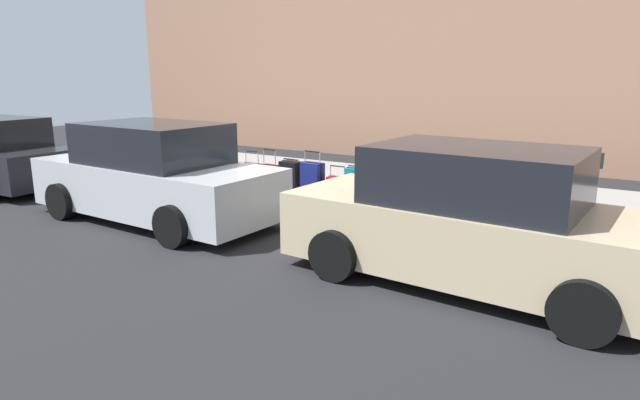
# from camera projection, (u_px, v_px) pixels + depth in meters

# --- Properties ---
(ground_plane) EXTENTS (40.00, 40.00, 0.00)m
(ground_plane) POSITION_uv_depth(u_px,v_px,m) (304.00, 219.00, 9.49)
(ground_plane) COLOR black
(sidewalk_curb) EXTENTS (18.00, 5.00, 0.14)m
(sidewalk_curb) POSITION_uv_depth(u_px,v_px,m) (369.00, 190.00, 11.53)
(sidewalk_curb) COLOR gray
(sidewalk_curb) RESTS_ON ground_plane
(suitcase_navy_0) EXTENTS (0.47, 0.24, 0.77)m
(suitcase_navy_0) POSITION_uv_depth(u_px,v_px,m) (516.00, 215.00, 8.16)
(suitcase_navy_0) COLOR navy
(suitcase_navy_0) RESTS_ON sidewalk_curb
(suitcase_black_1) EXTENTS (0.44, 0.23, 0.74)m
(suitcase_black_1) POSITION_uv_depth(u_px,v_px,m) (479.00, 211.00, 8.39)
(suitcase_black_1) COLOR black
(suitcase_black_1) RESTS_ON sidewalk_curb
(suitcase_maroon_2) EXTENTS (0.46, 0.24, 0.61)m
(suitcase_maroon_2) POSITION_uv_depth(u_px,v_px,m) (445.00, 207.00, 8.61)
(suitcase_maroon_2) COLOR maroon
(suitcase_maroon_2) RESTS_ON sidewalk_curb
(suitcase_silver_3) EXTENTS (0.51, 0.28, 0.80)m
(suitcase_silver_3) POSITION_uv_depth(u_px,v_px,m) (413.00, 201.00, 8.89)
(suitcase_silver_3) COLOR #9EA0A8
(suitcase_silver_3) RESTS_ON sidewalk_curb
(suitcase_olive_4) EXTENTS (0.38, 0.25, 0.84)m
(suitcase_olive_4) POSITION_uv_depth(u_px,v_px,m) (385.00, 196.00, 9.21)
(suitcase_olive_4) COLOR #59601E
(suitcase_olive_4) RESTS_ON sidewalk_curb
(suitcase_teal_5) EXTENTS (0.47, 0.21, 0.81)m
(suitcase_teal_5) POSITION_uv_depth(u_px,v_px,m) (358.00, 190.00, 9.41)
(suitcase_teal_5) COLOR #0F606B
(suitcase_teal_5) RESTS_ON sidewalk_curb
(suitcase_red_6) EXTENTS (0.36, 0.22, 0.75)m
(suitcase_red_6) POSITION_uv_depth(u_px,v_px,m) (337.00, 191.00, 9.80)
(suitcase_red_6) COLOR red
(suitcase_red_6) RESTS_ON sidewalk_curb
(suitcase_navy_7) EXTENTS (0.42, 0.28, 0.99)m
(suitcase_navy_7) POSITION_uv_depth(u_px,v_px,m) (312.00, 183.00, 9.93)
(suitcase_navy_7) COLOR navy
(suitcase_navy_7) RESTS_ON sidewalk_curb
(suitcase_black_8) EXTENTS (0.42, 0.28, 0.81)m
(suitcase_black_8) POSITION_uv_depth(u_px,v_px,m) (291.00, 181.00, 10.20)
(suitcase_black_8) COLOR black
(suitcase_black_8) RESTS_ON sidewalk_curb
(suitcase_maroon_9) EXTENTS (0.36, 0.25, 0.96)m
(suitcase_maroon_9) POSITION_uv_depth(u_px,v_px,m) (270.00, 181.00, 10.42)
(suitcase_maroon_9) COLOR maroon
(suitcase_maroon_9) RESTS_ON sidewalk_curb
(suitcase_silver_10) EXTENTS (0.37, 0.21, 0.89)m
(suitcase_silver_10) POSITION_uv_depth(u_px,v_px,m) (253.00, 179.00, 10.67)
(suitcase_silver_10) COLOR #9EA0A8
(suitcase_silver_10) RESTS_ON sidewalk_curb
(fire_hydrant) EXTENTS (0.39, 0.21, 0.79)m
(fire_hydrant) POSITION_uv_depth(u_px,v_px,m) (218.00, 170.00, 11.17)
(fire_hydrant) COLOR #D89E0C
(fire_hydrant) RESTS_ON sidewalk_curb
(bollard_post) EXTENTS (0.13, 0.13, 0.82)m
(bollard_post) POSITION_uv_depth(u_px,v_px,m) (194.00, 169.00, 11.32)
(bollard_post) COLOR brown
(bollard_post) RESTS_ON sidewalk_curb
(parking_meter) EXTENTS (0.12, 0.09, 1.27)m
(parking_meter) POSITION_uv_depth(u_px,v_px,m) (596.00, 184.00, 7.66)
(parking_meter) COLOR slate
(parking_meter) RESTS_ON sidewalk_curb
(parked_car_beige_0) EXTENTS (4.60, 2.14, 1.67)m
(parked_car_beige_0) POSITION_uv_depth(u_px,v_px,m) (473.00, 221.00, 6.41)
(parked_car_beige_0) COLOR tan
(parked_car_beige_0) RESTS_ON ground_plane
(parked_car_silver_1) EXTENTS (4.64, 2.10, 1.68)m
(parked_car_silver_1) POSITION_uv_depth(u_px,v_px,m) (155.00, 176.00, 9.26)
(parked_car_silver_1) COLOR #B2B5BA
(parked_car_silver_1) RESTS_ON ground_plane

